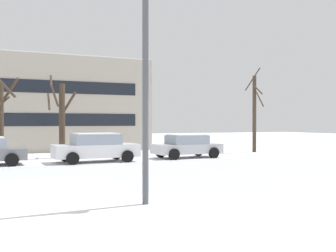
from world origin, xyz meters
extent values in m
plane|color=white|center=(0.00, 0.00, 0.00)|extent=(120.00, 120.00, 0.00)
cube|color=silver|center=(0.00, 3.57, 0.00)|extent=(80.00, 9.14, 0.00)
cylinder|color=#4C4F54|center=(2.96, -2.19, 3.24)|extent=(0.16, 0.16, 6.48)
cylinder|color=black|center=(0.09, 10.41, 0.32)|extent=(0.65, 0.24, 0.64)
cylinder|color=black|center=(0.15, 8.61, 0.32)|extent=(0.65, 0.24, 0.64)
cube|color=white|center=(4.36, 9.15, 0.61)|extent=(4.50, 1.99, 0.67)
cube|color=#8C99A8|center=(4.36, 9.15, 1.21)|extent=(2.50, 1.78, 0.54)
cube|color=white|center=(4.36, 9.15, 1.51)|extent=(2.27, 1.64, 0.06)
cylinder|color=black|center=(5.77, 10.14, 0.32)|extent=(0.65, 0.24, 0.64)
cylinder|color=black|center=(5.83, 8.26, 0.32)|extent=(0.65, 0.24, 0.64)
cylinder|color=black|center=(2.89, 10.05, 0.32)|extent=(0.65, 0.24, 0.64)
cylinder|color=black|center=(2.95, 8.17, 0.32)|extent=(0.65, 0.24, 0.64)
cube|color=silver|center=(9.94, 9.46, 0.55)|extent=(4.10, 1.92, 0.57)
cube|color=#8C99A8|center=(9.94, 9.46, 1.09)|extent=(2.28, 1.72, 0.52)
cube|color=white|center=(9.94, 9.46, 1.38)|extent=(2.07, 1.59, 0.06)
cylinder|color=black|center=(11.22, 10.42, 0.32)|extent=(0.65, 0.24, 0.64)
cylinder|color=black|center=(11.28, 8.59, 0.32)|extent=(0.65, 0.24, 0.64)
cylinder|color=black|center=(8.60, 10.33, 0.32)|extent=(0.65, 0.24, 0.64)
cylinder|color=black|center=(8.66, 8.50, 0.32)|extent=(0.65, 0.24, 0.64)
cylinder|color=#423326|center=(3.08, 12.35, 2.21)|extent=(0.36, 0.36, 4.42)
cylinder|color=#423326|center=(2.46, 12.41, 4.57)|extent=(0.28, 1.32, 0.86)
cylinder|color=#423326|center=(3.53, 12.65, 3.29)|extent=(0.81, 1.09, 1.35)
cylinder|color=#423326|center=(2.33, 12.40, 3.37)|extent=(0.24, 1.58, 1.11)
cylinder|color=#423326|center=(2.62, 12.20, 3.74)|extent=(0.46, 1.06, 1.44)
cylinder|color=#423326|center=(-0.32, 11.90, 2.14)|extent=(0.37, 0.37, 4.29)
cylinder|color=#423326|center=(-0.31, 12.39, 3.09)|extent=(1.04, 0.11, 1.03)
cylinder|color=#423326|center=(0.22, 12.28, 3.97)|extent=(0.94, 1.25, 1.32)
cylinder|color=#423326|center=(-0.27, 11.19, 4.27)|extent=(1.54, 0.23, 1.68)
cylinder|color=#423326|center=(16.41, 11.65, 2.72)|extent=(0.27, 0.27, 5.44)
cylinder|color=#423326|center=(16.38, 11.25, 4.47)|extent=(0.86, 0.16, 0.75)
cylinder|color=#423326|center=(16.61, 12.14, 5.27)|extent=(1.08, 0.50, 1.69)
cylinder|color=#423326|center=(16.57, 11.22, 3.75)|extent=(0.95, 0.44, 1.05)
cube|color=#B2A899|center=(3.73, 22.25, 3.47)|extent=(13.76, 10.71, 6.93)
cube|color=white|center=(3.73, 22.25, 6.98)|extent=(13.48, 10.49, 0.10)
cube|color=black|center=(3.73, 16.87, 2.31)|extent=(11.00, 0.04, 0.90)
cube|color=black|center=(3.73, 16.87, 4.62)|extent=(11.00, 0.04, 0.90)
camera|label=1|loc=(-0.60, -11.75, 2.10)|focal=42.35mm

